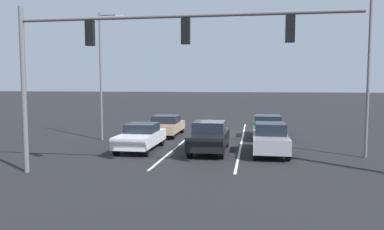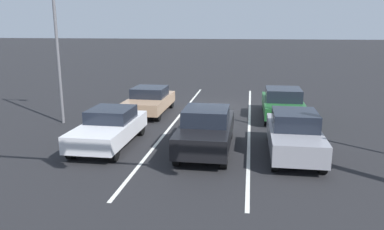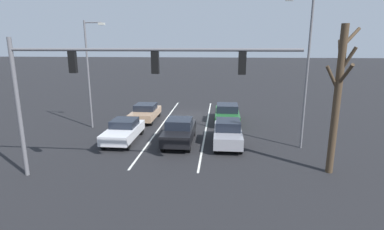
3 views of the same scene
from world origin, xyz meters
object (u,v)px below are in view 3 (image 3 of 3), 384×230
(car_gray_leftlane_front, at_px, (228,133))
(street_lamp_right_shoulder, at_px, (90,68))
(car_black_midlane_front, at_px, (179,131))
(street_lamp_left_shoulder, at_px, (305,65))
(car_tan_rightlane_second, at_px, (145,112))
(car_silver_rightlane_front, at_px, (124,130))
(traffic_signal_gantry, at_px, (105,75))
(car_darkgreen_leftlane_second, at_px, (227,113))
(bare_tree_near, at_px, (338,95))

(car_gray_leftlane_front, bearing_deg, street_lamp_right_shoulder, -16.64)
(car_black_midlane_front, height_order, street_lamp_left_shoulder, street_lamp_left_shoulder)
(car_tan_rightlane_second, height_order, street_lamp_left_shoulder, street_lamp_left_shoulder)
(car_black_midlane_front, height_order, car_silver_rightlane_front, car_black_midlane_front)
(car_black_midlane_front, xyz_separation_m, traffic_signal_gantry, (2.50, 5.59, 4.12))
(car_gray_leftlane_front, xyz_separation_m, street_lamp_right_shoulder, (10.17, -3.04, 3.74))
(street_lamp_left_shoulder, bearing_deg, car_darkgreen_leftlane_second, -54.11)
(car_black_midlane_front, bearing_deg, traffic_signal_gantry, 65.89)
(car_gray_leftlane_front, relative_size, street_lamp_left_shoulder, 0.49)
(car_darkgreen_leftlane_second, distance_m, street_lamp_right_shoulder, 11.24)
(car_silver_rightlane_front, relative_size, car_gray_leftlane_front, 0.99)
(traffic_signal_gantry, bearing_deg, street_lamp_left_shoulder, -151.80)
(street_lamp_right_shoulder, xyz_separation_m, bare_tree_near, (-15.20, 6.82, -0.59))
(car_black_midlane_front, xyz_separation_m, bare_tree_near, (-8.15, 3.80, 3.12))
(car_darkgreen_leftlane_second, relative_size, street_lamp_right_shoulder, 0.58)
(car_black_midlane_front, xyz_separation_m, car_gray_leftlane_front, (-3.11, 0.02, -0.03))
(car_black_midlane_front, bearing_deg, car_gray_leftlane_front, 179.65)
(car_darkgreen_leftlane_second, relative_size, bare_tree_near, 0.64)
(car_tan_rightlane_second, relative_size, street_lamp_right_shoulder, 0.53)
(bare_tree_near, bearing_deg, car_darkgreen_leftlane_second, -62.46)
(car_silver_rightlane_front, distance_m, car_darkgreen_leftlane_second, 8.94)
(car_silver_rightlane_front, xyz_separation_m, street_lamp_left_shoulder, (-11.22, 0.28, 4.35))
(street_lamp_right_shoulder, distance_m, bare_tree_near, 16.67)
(car_gray_leftlane_front, xyz_separation_m, traffic_signal_gantry, (5.62, 5.57, 4.15))
(street_lamp_left_shoulder, bearing_deg, car_gray_leftlane_front, -2.77)
(car_black_midlane_front, distance_m, street_lamp_left_shoulder, 8.62)
(street_lamp_right_shoulder, height_order, street_lamp_left_shoulder, street_lamp_left_shoulder)
(car_silver_rightlane_front, xyz_separation_m, traffic_signal_gantry, (-1.23, 5.64, 4.22))
(car_silver_rightlane_front, height_order, bare_tree_near, bare_tree_near)
(car_silver_rightlane_front, xyz_separation_m, car_gray_leftlane_front, (-6.85, 0.07, 0.07))
(traffic_signal_gantry, distance_m, street_lamp_left_shoulder, 11.34)
(car_black_midlane_front, distance_m, traffic_signal_gantry, 7.38)
(traffic_signal_gantry, bearing_deg, car_gray_leftlane_front, -135.24)
(car_silver_rightlane_front, bearing_deg, street_lamp_left_shoulder, 178.56)
(car_black_midlane_front, height_order, bare_tree_near, bare_tree_near)
(car_gray_leftlane_front, distance_m, street_lamp_left_shoulder, 6.13)
(car_silver_rightlane_front, height_order, car_gray_leftlane_front, car_gray_leftlane_front)
(car_tan_rightlane_second, xyz_separation_m, street_lamp_left_shoulder, (-11.15, 5.83, 4.36))
(street_lamp_left_shoulder, bearing_deg, car_black_midlane_front, -1.77)
(street_lamp_left_shoulder, distance_m, bare_tree_near, 3.81)
(car_silver_rightlane_front, bearing_deg, car_tan_rightlane_second, -90.78)
(car_black_midlane_front, height_order, car_darkgreen_leftlane_second, car_black_midlane_front)
(car_black_midlane_front, bearing_deg, car_tan_rightlane_second, -56.83)
(street_lamp_right_shoulder, bearing_deg, car_gray_leftlane_front, 163.36)
(car_darkgreen_leftlane_second, xyz_separation_m, street_lamp_right_shoulder, (10.23, 2.71, 3.77))
(car_silver_rightlane_front, relative_size, street_lamp_right_shoulder, 0.55)
(car_black_midlane_front, xyz_separation_m, car_silver_rightlane_front, (3.73, -0.05, -0.09))
(car_black_midlane_front, height_order, traffic_signal_gantry, traffic_signal_gantry)
(car_tan_rightlane_second, height_order, traffic_signal_gantry, traffic_signal_gantry)
(car_silver_rightlane_front, bearing_deg, car_gray_leftlane_front, 179.41)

